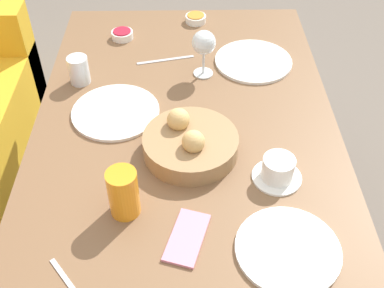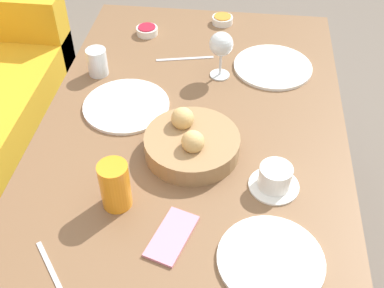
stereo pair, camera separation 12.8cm
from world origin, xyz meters
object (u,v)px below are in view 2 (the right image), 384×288
Objects in this scene: bread_basket at (191,143)px; cell_phone at (173,236)px; jam_bowl_berry at (147,30)px; fork_silver at (185,59)px; juice_glass at (115,185)px; plate_near_right at (273,67)px; wine_glass at (221,46)px; jam_bowl_honey at (222,20)px; plate_far_center at (126,106)px; knife_silver at (54,275)px; coffee_cup at (275,178)px; plate_near_left at (271,260)px; water_tumbler at (97,62)px.

cell_phone is (-0.28, 0.01, -0.03)m from bread_basket.
bread_basket is 1.55× the size of cell_phone.
jam_bowl_berry is (0.59, 0.23, -0.02)m from bread_basket.
fork_silver is 0.73m from cell_phone.
juice_glass is at bearing 141.75° from bread_basket.
plate_near_right is 2.02× the size of juice_glass.
wine_glass is at bearing -123.20° from fork_silver.
bread_basket is at bearing 177.42° from jam_bowl_honey.
jam_bowl_berry reaches higher than cell_phone.
fork_silver is (0.28, -0.14, -0.00)m from plate_far_center.
coffee_cup is at bearing -56.34° from knife_silver.
plate_near_left is at bearing -108.11° from juice_glass.
bread_basket is 1.33× the size of fork_silver.
coffee_cup is 0.56m from knife_silver.
water_tumbler is 0.56× the size of knife_silver.
knife_silver is (-0.21, 0.09, -0.06)m from juice_glass.
plate_near_right is at bearing -93.49° from fork_silver.
bread_basket reaches higher than fork_silver.
wine_glass is 0.81× the size of fork_silver.
wine_glass is at bearing -177.16° from jam_bowl_honey.
cell_phone reaches higher than knife_silver.
plate_near_right reaches higher than knife_silver.
wine_glass is (0.20, -0.27, 0.11)m from plate_far_center.
jam_bowl_honey reaches higher than plate_near_left.
coffee_cup is (-0.43, -0.57, -0.01)m from water_tumbler.
cell_phone is at bearing 80.53° from plate_near_left.
fork_silver is at bearing -132.77° from jam_bowl_berry.
plate_far_center is 3.35× the size of jam_bowl_berry.
wine_glass is 0.84m from knife_silver.
jam_bowl_berry is at bearing -0.76° from knife_silver.
juice_glass reaches higher than coffee_cup.
juice_glass is 0.66× the size of fork_silver.
wine_glass is 2.02× the size of jam_bowl_berry.
jam_bowl_honey is (0.11, -0.27, 0.00)m from jam_bowl_berry.
water_tumbler reaches higher than fork_silver.
cell_phone is (-0.08, -0.15, -0.06)m from juice_glass.
wine_glass is 1.22× the size of coffee_cup.
cell_phone is (-0.45, -0.21, -0.00)m from plate_far_center.
plate_near_right is at bearing -69.54° from wine_glass.
jam_bowl_honey reaches higher than plate_far_center.
jam_bowl_berry is (0.91, 0.45, 0.01)m from plate_near_left.
coffee_cup is at bearing -51.42° from cell_phone.
cell_phone is at bearing -119.61° from juice_glass.
jam_bowl_berry is at bearing 33.38° from coffee_cup.
knife_silver is 0.27m from cell_phone.
juice_glass is 0.56m from water_tumbler.
bread_basket is 0.48m from knife_silver.
wine_glass is 0.38m from jam_bowl_berry.
knife_silver is at bearing 101.18° from plate_near_left.
plate_near_right reaches higher than fork_silver.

